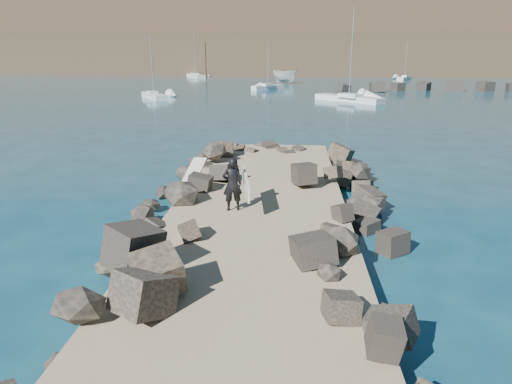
# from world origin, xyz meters

# --- Properties ---
(ground) EXTENTS (800.00, 800.00, 0.00)m
(ground) POSITION_xyz_m (0.00, 0.00, 0.00)
(ground) COLOR #0F384C
(ground) RESTS_ON ground
(jetty) EXTENTS (6.00, 26.00, 0.60)m
(jetty) POSITION_xyz_m (0.00, -2.00, 0.30)
(jetty) COLOR #8C7759
(jetty) RESTS_ON ground
(riprap_left) EXTENTS (2.60, 22.00, 1.00)m
(riprap_left) POSITION_xyz_m (-2.90, -1.50, 0.50)
(riprap_left) COLOR black
(riprap_left) RESTS_ON ground
(riprap_right) EXTENTS (2.60, 22.00, 1.00)m
(riprap_right) POSITION_xyz_m (2.90, -1.50, 0.50)
(riprap_right) COLOR black
(riprap_right) RESTS_ON ground
(headland) EXTENTS (360.00, 140.00, 32.00)m
(headland) POSITION_xyz_m (10.00, 160.00, 16.00)
(headland) COLOR #2D4919
(headland) RESTS_ON ground
(surfboard_resting) EXTENTS (0.61, 2.23, 0.07)m
(surfboard_resting) POSITION_xyz_m (-2.77, 2.86, 1.04)
(surfboard_resting) COLOR white
(surfboard_resting) RESTS_ON riprap_left
(boat_imported) EXTENTS (5.73, 6.50, 2.45)m
(boat_imported) POSITION_xyz_m (-0.16, 70.53, 1.22)
(boat_imported) COLOR silver
(boat_imported) RESTS_ON ground
(surfer_with_board) EXTENTS (1.07, 2.22, 1.81)m
(surfer_with_board) POSITION_xyz_m (-0.78, -0.21, 1.51)
(surfer_with_board) COLOR black
(surfer_with_board) RESTS_ON jetty
(sailboat_b) EXTENTS (4.91, 4.96, 7.04)m
(sailboat_b) POSITION_xyz_m (-2.56, 56.03, 0.35)
(sailboat_b) COLOR silver
(sailboat_b) RESTS_ON ground
(sailboat_d) EXTENTS (4.07, 5.97, 7.43)m
(sailboat_d) POSITION_xyz_m (23.64, 81.64, 0.35)
(sailboat_d) COLOR silver
(sailboat_d) RESTS_ON ground
(sailboat_a) EXTENTS (4.58, 5.94, 7.60)m
(sailboat_a) POSITION_xyz_m (-15.93, 41.52, 0.35)
(sailboat_a) COLOR silver
(sailboat_a) RESTS_ON ground
(sailboat_c) EXTENTS (7.67, 7.55, 10.45)m
(sailboat_c) POSITION_xyz_m (7.75, 40.07, 0.35)
(sailboat_c) COLOR silver
(sailboat_c) RESTS_ON ground
(sailboat_e) EXTENTS (5.69, 8.24, 9.99)m
(sailboat_e) POSITION_xyz_m (-20.09, 87.12, 0.35)
(sailboat_e) COLOR silver
(sailboat_e) RESTS_ON ground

